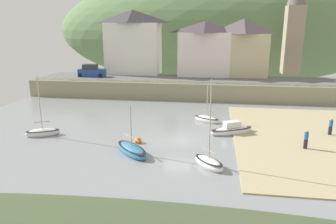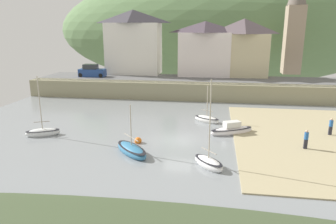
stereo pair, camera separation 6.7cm
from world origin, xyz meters
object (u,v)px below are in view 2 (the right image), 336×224
(dinghy_open_wooden, at_px, (132,150))
(person_on_slipway, at_px, (306,138))
(parked_car_near_slipway, at_px, (92,72))
(sailboat_white_hull, at_px, (232,130))
(waterfront_building_left, at_px, (134,42))
(waterfront_building_right, at_px, (243,47))
(church_with_spire, at_px, (295,21))
(waterfront_building_centre, at_px, (205,48))
(sailboat_nearest_shore, at_px, (208,163))
(fishing_boat_green, at_px, (43,132))
(mooring_buoy, at_px, (138,141))
(sailboat_tall_mast, at_px, (207,119))
(person_near_water, at_px, (331,126))

(dinghy_open_wooden, xyz_separation_m, person_on_slipway, (14.03, 2.95, 0.69))
(parked_car_near_slipway, xyz_separation_m, person_on_slipway, (26.90, -21.44, -2.22))
(sailboat_white_hull, distance_m, person_on_slipway, 6.75)
(waterfront_building_left, distance_m, dinghy_open_wooden, 30.66)
(waterfront_building_right, distance_m, church_with_spire, 10.11)
(waterfront_building_centre, distance_m, sailboat_nearest_shore, 31.23)
(waterfront_building_centre, relative_size, fishing_boat_green, 1.46)
(waterfront_building_right, distance_m, fishing_boat_green, 33.31)
(fishing_boat_green, bearing_deg, waterfront_building_left, 60.71)
(waterfront_building_right, relative_size, mooring_buoy, 13.95)
(sailboat_white_hull, bearing_deg, sailboat_tall_mast, 97.19)
(sailboat_white_hull, height_order, parked_car_near_slipway, parked_car_near_slipway)
(church_with_spire, distance_m, person_on_slipway, 31.93)
(fishing_boat_green, distance_m, mooring_buoy, 9.36)
(fishing_boat_green, bearing_deg, sailboat_white_hull, -14.09)
(waterfront_building_centre, relative_size, person_near_water, 5.26)
(parked_car_near_slipway, bearing_deg, person_on_slipway, -39.35)
(sailboat_white_hull, bearing_deg, parked_car_near_slipway, 112.53)
(sailboat_tall_mast, relative_size, parked_car_near_slipway, 1.00)
(sailboat_white_hull, bearing_deg, fishing_boat_green, 163.55)
(mooring_buoy, bearing_deg, sailboat_nearest_shore, -33.20)
(waterfront_building_right, height_order, mooring_buoy, waterfront_building_right)
(waterfront_building_centre, bearing_deg, parked_car_near_slipway, -165.55)
(sailboat_tall_mast, distance_m, person_near_water, 11.95)
(dinghy_open_wooden, bearing_deg, person_on_slipway, 59.01)
(person_on_slipway, distance_m, mooring_buoy, 14.13)
(waterfront_building_left, relative_size, sailboat_tall_mast, 2.51)
(waterfront_building_centre, xyz_separation_m, sailboat_tall_mast, (1.11, -18.96, -6.45))
(church_with_spire, xyz_separation_m, sailboat_white_hull, (-10.76, -26.64, -10.60))
(sailboat_white_hull, bearing_deg, waterfront_building_right, 57.23)
(mooring_buoy, bearing_deg, dinghy_open_wooden, -88.38)
(person_on_slipway, relative_size, mooring_buoy, 2.54)
(waterfront_building_left, height_order, parked_car_near_slipway, waterfront_building_left)
(waterfront_building_left, xyz_separation_m, waterfront_building_centre, (11.76, -0.00, -0.93))
(waterfront_building_right, relative_size, church_with_spire, 0.54)
(person_on_slipway, bearing_deg, waterfront_building_left, 129.26)
(sailboat_white_hull, relative_size, mooring_buoy, 7.00)
(waterfront_building_left, relative_size, dinghy_open_wooden, 2.44)
(fishing_boat_green, distance_m, sailboat_white_hull, 17.86)
(waterfront_building_right, distance_m, person_near_water, 23.64)
(church_with_spire, bearing_deg, sailboat_white_hull, -112.00)
(church_with_spire, xyz_separation_m, mooring_buoy, (-19.01, -30.43, -10.76))
(waterfront_building_centre, bearing_deg, person_on_slipway, -70.01)
(waterfront_building_centre, xyz_separation_m, fishing_boat_green, (-14.00, -25.82, -6.42))
(sailboat_nearest_shore, xyz_separation_m, person_near_water, (11.08, 8.64, 0.66))
(waterfront_building_left, xyz_separation_m, sailboat_nearest_shore, (13.35, -30.52, -7.33))
(fishing_boat_green, bearing_deg, sailboat_tall_mast, 0.09)
(sailboat_tall_mast, height_order, sailboat_nearest_shore, sailboat_nearest_shore)
(fishing_boat_green, height_order, person_near_water, fishing_boat_green)
(sailboat_tall_mast, height_order, person_near_water, sailboat_tall_mast)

